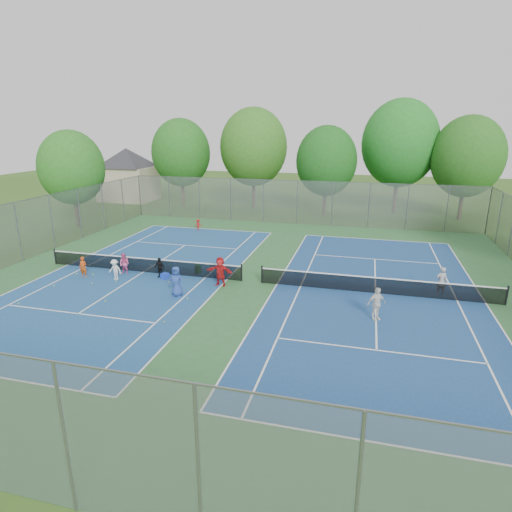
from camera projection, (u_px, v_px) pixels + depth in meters
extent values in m
plane|color=#30551A|center=(252.00, 282.00, 24.98)|extent=(120.00, 120.00, 0.00)
cube|color=#2D6032|center=(252.00, 282.00, 24.98)|extent=(32.00, 32.00, 0.01)
cube|color=navy|center=(144.00, 272.00, 26.66)|extent=(10.97, 23.77, 0.01)
cube|color=navy|center=(375.00, 293.00, 23.29)|extent=(10.97, 23.77, 0.01)
cube|color=black|center=(143.00, 265.00, 26.53)|extent=(12.87, 0.10, 0.91)
cube|color=black|center=(376.00, 286.00, 23.16)|extent=(12.87, 0.10, 0.91)
cube|color=gray|center=(297.00, 203.00, 39.20)|extent=(32.00, 0.10, 4.00)
cube|color=gray|center=(65.00, 440.00, 9.59)|extent=(32.00, 0.10, 4.00)
cube|color=gray|center=(18.00, 232.00, 28.25)|extent=(0.10, 32.00, 4.00)
cube|color=#B7A88C|center=(129.00, 184.00, 51.91)|extent=(6.00, 5.00, 4.00)
pyramid|color=#2D2D33|center=(126.00, 148.00, 50.68)|extent=(11.03, 11.03, 2.20)
cylinder|color=#443326|center=(183.00, 190.00, 48.20)|extent=(0.36, 0.36, 3.50)
ellipsoid|color=#215C1A|center=(181.00, 153.00, 46.99)|extent=(6.40, 6.40, 7.36)
cylinder|color=#443326|center=(254.00, 190.00, 47.15)|extent=(0.36, 0.36, 3.85)
ellipsoid|color=#30651D|center=(254.00, 147.00, 45.80)|extent=(7.20, 7.20, 8.28)
cylinder|color=#443326|center=(324.00, 199.00, 43.47)|extent=(0.36, 0.36, 3.15)
ellipsoid|color=#1A5518|center=(326.00, 161.00, 42.35)|extent=(6.00, 6.00, 6.90)
cylinder|color=#443326|center=(395.00, 193.00, 44.40)|extent=(0.36, 0.36, 4.20)
ellipsoid|color=#1E6A20|center=(400.00, 143.00, 42.96)|extent=(7.60, 7.60, 8.74)
cylinder|color=#443326|center=(461.00, 201.00, 41.21)|extent=(0.36, 0.36, 3.50)
ellipsoid|color=#245919|center=(467.00, 157.00, 39.97)|extent=(6.60, 6.60, 7.59)
cylinder|color=#443326|center=(77.00, 209.00, 38.35)|extent=(0.36, 0.36, 3.15)
ellipsoid|color=#26651D|center=(72.00, 168.00, 37.28)|extent=(5.60, 5.60, 6.44)
cube|color=blue|center=(165.00, 276.00, 25.49)|extent=(0.51, 0.51, 0.34)
cube|color=#23812C|center=(198.00, 269.00, 26.40)|extent=(0.35, 0.35, 0.54)
imported|color=#C14712|center=(83.00, 267.00, 25.61)|extent=(0.48, 0.34, 1.27)
imported|color=#DD568F|center=(124.00, 264.00, 26.14)|extent=(0.68, 0.56, 1.32)
imported|color=silver|center=(115.00, 270.00, 25.18)|extent=(0.83, 0.50, 1.25)
imported|color=black|center=(160.00, 268.00, 25.58)|extent=(0.77, 0.44, 1.24)
imported|color=#27438F|center=(176.00, 281.00, 22.72)|extent=(0.82, 0.55, 1.65)
imported|color=red|center=(220.00, 272.00, 24.17)|extent=(1.62, 0.65, 1.70)
imported|color=maroon|center=(198.00, 225.00, 37.15)|extent=(0.68, 0.45, 1.00)
imported|color=#99999C|center=(441.00, 281.00, 22.82)|extent=(0.66, 0.52, 1.59)
imported|color=silver|center=(376.00, 304.00, 19.92)|extent=(1.01, 0.82, 1.60)
sphere|color=#B1C32D|center=(116.00, 281.00, 24.98)|extent=(0.07, 0.07, 0.07)
sphere|color=#ADC72E|center=(164.00, 322.00, 19.79)|extent=(0.07, 0.07, 0.07)
sphere|color=gold|center=(169.00, 283.00, 24.79)|extent=(0.07, 0.07, 0.07)
sphere|color=#A6C42D|center=(105.00, 301.00, 22.15)|extent=(0.07, 0.07, 0.07)
sphere|color=#ACCF30|center=(19.00, 304.00, 21.83)|extent=(0.07, 0.07, 0.07)
sphere|color=#BADE33|center=(92.00, 284.00, 24.63)|extent=(0.07, 0.07, 0.07)
sphere|color=#C6E735|center=(54.00, 286.00, 24.26)|extent=(0.07, 0.07, 0.07)
sphere|color=yellow|center=(77.00, 274.00, 26.20)|extent=(0.07, 0.07, 0.07)
sphere|color=#BEE635|center=(93.00, 275.00, 26.13)|extent=(0.07, 0.07, 0.07)
sphere|color=#CBED37|center=(187.00, 299.00, 22.49)|extent=(0.07, 0.07, 0.07)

